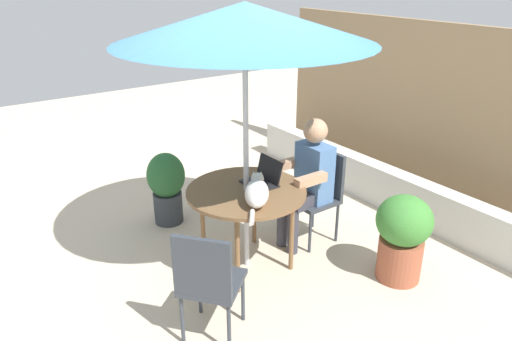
{
  "coord_description": "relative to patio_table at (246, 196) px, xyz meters",
  "views": [
    {
      "loc": [
        3.0,
        -2.03,
        2.46
      ],
      "look_at": [
        0.0,
        0.1,
        0.89
      ],
      "focal_mm": 33.75,
      "sensor_mm": 36.0,
      "label": 1
    }
  ],
  "objects": [
    {
      "name": "fence_back",
      "position": [
        0.0,
        2.56,
        0.29
      ],
      "size": [
        4.7,
        0.08,
        1.93
      ],
      "primitive_type": "cube",
      "color": "#937756",
      "rests_on": "ground"
    },
    {
      "name": "planter_wall_low",
      "position": [
        0.0,
        1.89,
        -0.45
      ],
      "size": [
        4.23,
        0.2,
        0.45
      ],
      "primitive_type": "cube",
      "color": "beige",
      "rests_on": "ground"
    },
    {
      "name": "patio_table",
      "position": [
        0.0,
        0.0,
        0.0
      ],
      "size": [
        1.01,
        1.01,
        0.74
      ],
      "color": "brown",
      "rests_on": "ground"
    },
    {
      "name": "patio_umbrella",
      "position": [
        0.0,
        0.0,
        1.4
      ],
      "size": [
        1.97,
        1.97,
        2.23
      ],
      "color": "#B7B7BC",
      "rests_on": "ground"
    },
    {
      "name": "laptop",
      "position": [
        -0.02,
        0.2,
        0.13
      ],
      "size": [
        0.3,
        0.25,
        0.21
      ],
      "color": "black",
      "rests_on": "patio_table"
    },
    {
      "name": "potted_plant_by_chair",
      "position": [
        0.9,
        0.94,
        -0.26
      ],
      "size": [
        0.46,
        0.46,
        0.76
      ],
      "color": "#9E5138",
      "rests_on": "ground"
    },
    {
      "name": "ground_plane",
      "position": [
        0.0,
        0.0,
        -0.68
      ],
      "size": [
        14.0,
        14.0,
        0.0
      ],
      "primitive_type": "plane",
      "color": "beige"
    },
    {
      "name": "chair_empty",
      "position": [
        0.62,
        -0.74,
        -0.16
      ],
      "size": [
        0.56,
        0.56,
        0.88
      ],
      "color": "#33383F",
      "rests_on": "ground"
    },
    {
      "name": "person_seated",
      "position": [
        0.0,
        0.69,
        0.01
      ],
      "size": [
        0.48,
        0.48,
        1.22
      ],
      "color": "#4C72A5",
      "rests_on": "ground"
    },
    {
      "name": "potted_plant_near_fence",
      "position": [
        -1.13,
        -0.21,
        -0.26
      ],
      "size": [
        0.38,
        0.38,
        0.75
      ],
      "color": "#33383D",
      "rests_on": "ground"
    },
    {
      "name": "cat",
      "position": [
        0.23,
        -0.05,
        0.15
      ],
      "size": [
        0.53,
        0.45,
        0.17
      ],
      "color": "silver",
      "rests_on": "patio_table"
    },
    {
      "name": "chair_occupied",
      "position": [
        0.0,
        0.84,
        -0.16
      ],
      "size": [
        0.4,
        0.4,
        0.88
      ],
      "color": "#33383F",
      "rests_on": "ground"
    }
  ]
}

